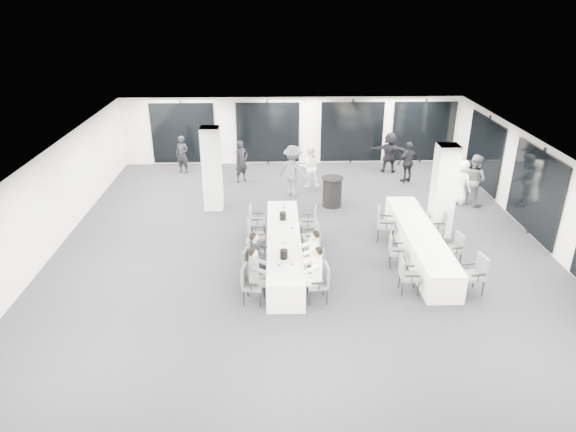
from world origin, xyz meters
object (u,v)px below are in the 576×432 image
chair_side_left_mid (395,249)px  chair_side_left_far (383,222)px  banquet_table_main (284,249)px  standing_guest_c (293,168)px  chair_main_left_far (255,219)px  chair_side_right_mid (455,246)px  chair_main_left_mid (253,253)px  ice_bucket_near (284,254)px  chair_main_right_near (321,280)px  chair_main_right_mid (315,248)px  standing_guest_a (241,159)px  chair_main_right_second (317,265)px  chair_main_left_fourth (254,234)px  chair_main_right_far (311,220)px  standing_guest_g (182,152)px  chair_main_left_near (250,282)px  standing_guest_f (390,150)px  standing_guest_d (408,160)px  banquet_table_side (419,243)px  chair_main_left_second (251,265)px  standing_guest_e (462,179)px  cocktail_table (332,192)px  standing_guest_h (474,176)px  ice_bucket_far (283,216)px  chair_side_right_far (439,222)px  chair_side_right_near (476,272)px  chair_main_right_fourth (313,235)px

chair_side_left_mid → chair_side_left_far: chair_side_left_far is taller
banquet_table_main → standing_guest_c: 4.93m
chair_main_left_far → chair_side_right_mid: 5.75m
chair_main_left_mid → ice_bucket_near: (0.80, -0.80, 0.37)m
chair_main_right_near → chair_main_right_mid: bearing=-4.6°
chair_main_right_mid → standing_guest_a: 6.94m
chair_main_left_mid → chair_main_right_second: chair_main_right_second is taller
chair_main_right_near → chair_main_left_fourth: bearing=27.7°
chair_main_right_far → standing_guest_g: size_ratio=0.55×
chair_main_right_near → standing_guest_g: standing_guest_g is taller
chair_main_left_near → standing_guest_a: size_ratio=0.52×
chair_main_left_fourth → chair_side_left_mid: (3.78, -0.99, -0.03)m
standing_guest_c → standing_guest_f: (3.96, 2.45, -0.12)m
chair_side_left_mid → standing_guest_d: size_ratio=0.48×
banquet_table_side → chair_main_right_second: 3.26m
standing_guest_g → standing_guest_f: bearing=20.8°
chair_main_left_second → standing_guest_e: 8.69m
cocktail_table → chair_main_left_mid: 4.96m
cocktail_table → chair_main_left_near: bearing=-113.8°
chair_side_right_mid → chair_side_left_far: bearing=37.0°
chair_side_left_far → standing_guest_h: bearing=137.7°
chair_side_left_far → ice_bucket_far: size_ratio=4.56×
chair_main_left_second → chair_side_right_far: 5.95m
chair_side_right_near → standing_guest_f: bearing=-7.7°
standing_guest_a → ice_bucket_far: bearing=-116.1°
chair_main_right_second → chair_main_left_fourth: bearing=51.5°
chair_main_left_far → chair_main_right_near: (1.66, -3.62, 0.02)m
chair_main_left_far → standing_guest_c: bearing=159.6°
chair_main_left_far → ice_bucket_near: size_ratio=4.01×
standing_guest_d → standing_guest_e: 2.52m
banquet_table_side → chair_main_right_fourth: size_ratio=5.76×
chair_side_left_far → standing_guest_d: size_ratio=0.57×
chair_side_right_far → ice_bucket_near: bearing=118.7°
chair_side_right_near → chair_side_right_mid: 1.49m
banquet_table_side → chair_main_right_far: bearing=157.3°
chair_side_right_mid → standing_guest_c: 6.61m
chair_main_right_fourth → chair_side_left_far: chair_side_left_far is taller
chair_side_left_mid → standing_guest_f: size_ratio=0.47×
chair_main_left_near → chair_side_right_near: size_ratio=0.94×
banquet_table_side → chair_side_right_near: (0.84, -1.96, 0.20)m
ice_bucket_far → chair_main_left_near: bearing=-105.2°
chair_side_right_far → chair_side_right_mid: bearing=-179.7°
standing_guest_e → chair_side_left_mid: bearing=118.4°
chair_main_right_fourth → chair_side_left_far: size_ratio=0.84×
chair_main_right_second → chair_main_right_mid: size_ratio=1.01×
chair_side_right_mid → ice_bucket_near: (-4.62, -0.99, 0.37)m
chair_main_right_far → standing_guest_d: 6.15m
chair_main_left_mid → chair_main_right_mid: (1.65, 0.21, -0.00)m
chair_main_left_near → standing_guest_h: standing_guest_h is taller
cocktail_table → chair_side_right_near: 6.26m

